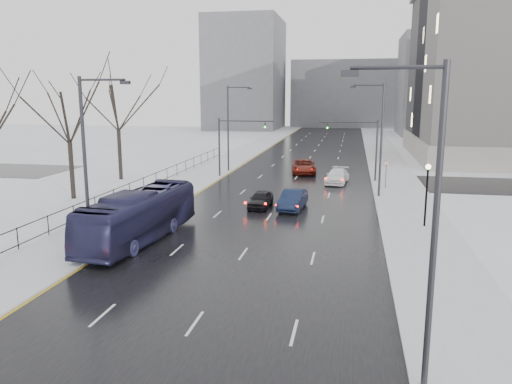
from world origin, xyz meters
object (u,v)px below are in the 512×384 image
Objects in this scene: streetlight_l_near at (89,158)px; bus at (139,216)px; sedan_center_near at (261,199)px; sedan_right_near at (293,200)px; sedan_right_cross at (304,166)px; mast_signal_left at (229,140)px; sedan_right_far at (337,176)px; streetlight_l_far at (230,124)px; tree_park_d at (74,200)px; mast_signal_right at (366,143)px; lamppost_r_mid at (427,186)px; streetlight_r_mid at (379,134)px; streetlight_r_near at (428,215)px; tree_park_e at (121,180)px; no_uturn_sign at (386,166)px.

streetlight_l_near reaches higher than bus.
sedan_center_near is 2.63m from sedan_right_near.
streetlight_l_near is at bearing -112.85° from sedan_right_cross.
mast_signal_left reaches higher than sedan_right_cross.
sedan_right_cross is 7.07m from sedan_right_far.
sedan_center_near is (5.75, 10.47, -0.91)m from bus.
streetlight_l_far is 1.54× the size of mast_signal_left.
mast_signal_right reaches higher than tree_park_d.
lamppost_r_mid is 0.66× the size of mast_signal_right.
tree_park_d is at bearing -126.80° from mast_signal_left.
streetlight_l_near is (-16.33, -20.00, 0.00)m from streetlight_r_mid.
sedan_right_cross is (-6.83, 4.28, -3.27)m from mast_signal_right.
tree_park_e is at bearing 127.79° from streetlight_r_near.
tree_park_d is at bearing 140.74° from bus.
streetlight_r_mid reaches higher than tree_park_d.
mast_signal_left is at bearing 53.20° from tree_park_d.
sedan_right_cross reaches higher than sedan_right_near.
bus reaches higher than sedan_right_near.
streetlight_r_near is 45.06m from streetlight_l_far.
tree_park_e is (-0.40, 10.00, 0.00)m from tree_park_d.
sedan_right_far is at bearing -151.17° from mast_signal_right.
lamppost_r_mid is at bearing -72.58° from sedan_right_cross.
sedan_center_near is (6.99, 13.93, -4.91)m from streetlight_l_near.
lamppost_r_mid is 24.72m from sedan_right_cross.
mast_signal_left is 15.72m from sedan_center_near.
streetlight_r_near and streetlight_r_mid have the same top height.
streetlight_r_near is 2.53× the size of sedan_center_near.
mast_signal_left is 1.65× the size of sedan_center_near.
sedan_right_cross is at bearing 98.43° from sedan_right_near.
bus is 25.68m from sedan_right_far.
streetlight_l_near is 1.54× the size of mast_signal_right.
tree_park_e is 2.08× the size of mast_signal_right.
streetlight_r_mid is 17.50m from mast_signal_left.
sedan_center_near is at bearing -107.64° from sedan_right_far.
tree_park_e is 2.69× the size of sedan_right_far.
streetlight_r_mid is at bearing -53.57° from sedan_right_far.
sedan_right_far is at bearing 29.16° from tree_park_d.
sedan_center_near is (16.62, -0.07, 0.71)m from tree_park_d.
tree_park_d is 16.64m from sedan_center_near.
streetlight_l_far is at bearing 61.85° from tree_park_d.
sedan_right_near is 0.81× the size of sedan_right_cross.
sedan_center_near is 0.79× the size of sedan_right_far.
streetlight_l_near is at bearing -129.24° from streetlight_r_mid.
tree_park_e reaches higher than lamppost_r_mid.
bus is (10.87, -10.54, 1.62)m from tree_park_d.
tree_park_d is at bearing -150.88° from mast_signal_right.
sedan_right_near is (19.24, -0.18, 0.81)m from tree_park_d.
no_uturn_sign is at bearing 56.72° from bus.
tree_park_d is at bearing -175.03° from sedan_right_near.
streetlight_l_near is at bearing 148.52° from streetlight_r_near.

